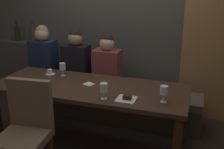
# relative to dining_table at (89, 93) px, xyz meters

# --- Properties ---
(ground) EXTENTS (9.00, 9.00, 0.00)m
(ground) POSITION_rel_dining_table_xyz_m (0.00, 0.00, -0.65)
(ground) COLOR black
(back_wall_tiled) EXTENTS (6.00, 0.12, 3.00)m
(back_wall_tiled) POSITION_rel_dining_table_xyz_m (0.00, 1.22, 0.85)
(back_wall_tiled) COLOR #4C4944
(back_wall_tiled) RESTS_ON ground
(arched_door) EXTENTS (0.90, 0.05, 2.55)m
(arched_door) POSITION_rel_dining_table_xyz_m (1.35, 1.15, 0.71)
(arched_door) COLOR olive
(arched_door) RESTS_ON ground
(back_counter) EXTENTS (1.10, 0.28, 0.95)m
(back_counter) POSITION_rel_dining_table_xyz_m (-1.55, 1.04, -0.18)
(back_counter) COLOR #413E3A
(back_counter) RESTS_ON ground
(dining_table) EXTENTS (2.20, 0.84, 0.74)m
(dining_table) POSITION_rel_dining_table_xyz_m (0.00, 0.00, 0.00)
(dining_table) COLOR #342217
(dining_table) RESTS_ON ground
(banquette_bench) EXTENTS (2.50, 0.44, 0.45)m
(banquette_bench) POSITION_rel_dining_table_xyz_m (0.00, 0.70, -0.42)
(banquette_bench) COLOR #40352A
(banquette_bench) RESTS_ON ground
(chair_near_side) EXTENTS (0.48, 0.48, 0.98)m
(chair_near_side) POSITION_rel_dining_table_xyz_m (-0.33, -0.72, -0.09)
(chair_near_side) COLOR #3D281C
(chair_near_side) RESTS_ON ground
(diner_redhead) EXTENTS (0.36, 0.24, 0.83)m
(diner_redhead) POSITION_rel_dining_table_xyz_m (-1.00, 0.68, 0.19)
(diner_redhead) COLOR #192342
(diner_redhead) RESTS_ON banquette_bench
(diner_bearded) EXTENTS (0.36, 0.24, 0.80)m
(diner_bearded) POSITION_rel_dining_table_xyz_m (-0.48, 0.69, 0.18)
(diner_bearded) COLOR black
(diner_bearded) RESTS_ON banquette_bench
(diner_far_end) EXTENTS (0.36, 0.24, 0.76)m
(diner_far_end) POSITION_rel_dining_table_xyz_m (-0.03, 0.70, 0.16)
(diner_far_end) COLOR brown
(diner_far_end) RESTS_ON banquette_bench
(wine_bottle_dark_red) EXTENTS (0.08, 0.08, 0.33)m
(wine_bottle_dark_red) POSITION_rel_dining_table_xyz_m (-1.71, 1.05, 0.42)
(wine_bottle_dark_red) COLOR black
(wine_bottle_dark_red) RESTS_ON back_counter
(wine_bottle_pale_label) EXTENTS (0.08, 0.08, 0.33)m
(wine_bottle_pale_label) POSITION_rel_dining_table_xyz_m (-1.40, 1.03, 0.42)
(wine_bottle_pale_label) COLOR #384728
(wine_bottle_pale_label) RESTS_ON back_counter
(wine_glass_end_right) EXTENTS (0.08, 0.08, 0.16)m
(wine_glass_end_right) POSITION_rel_dining_table_xyz_m (0.86, -0.18, 0.20)
(wine_glass_end_right) COLOR silver
(wine_glass_end_right) RESTS_ON dining_table
(wine_glass_near_left) EXTENTS (0.08, 0.08, 0.16)m
(wine_glass_near_left) POSITION_rel_dining_table_xyz_m (0.29, -0.29, 0.20)
(wine_glass_near_left) COLOR silver
(wine_glass_near_left) RESTS_ON dining_table
(wine_glass_center_front) EXTENTS (0.08, 0.08, 0.16)m
(wine_glass_center_front) POSITION_rel_dining_table_xyz_m (-0.45, 0.22, 0.20)
(wine_glass_center_front) COLOR silver
(wine_glass_center_front) RESTS_ON dining_table
(espresso_cup) EXTENTS (0.12, 0.12, 0.06)m
(espresso_cup) POSITION_rel_dining_table_xyz_m (-0.63, 0.22, 0.11)
(espresso_cup) COLOR white
(espresso_cup) RESTS_ON dining_table
(dessert_plate) EXTENTS (0.19, 0.19, 0.05)m
(dessert_plate) POSITION_rel_dining_table_xyz_m (0.51, -0.24, 0.10)
(dessert_plate) COLOR white
(dessert_plate) RESTS_ON dining_table
(folded_napkin) EXTENTS (0.14, 0.14, 0.01)m
(folded_napkin) POSITION_rel_dining_table_xyz_m (-0.02, 0.04, 0.09)
(folded_napkin) COLOR silver
(folded_napkin) RESTS_ON dining_table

